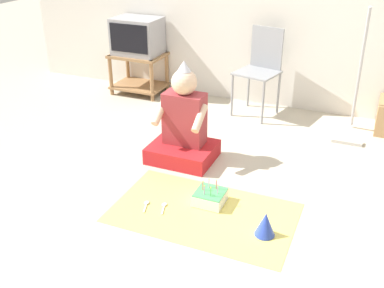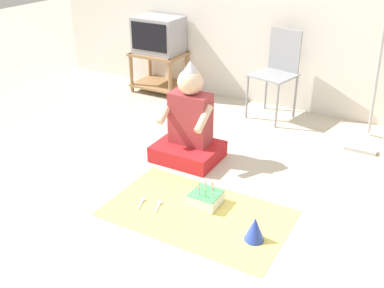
{
  "view_description": "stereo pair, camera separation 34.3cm",
  "coord_description": "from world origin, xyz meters",
  "px_view_note": "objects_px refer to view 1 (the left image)",
  "views": [
    {
      "loc": [
        0.95,
        -2.58,
        1.89
      ],
      "look_at": [
        -0.25,
        0.24,
        0.35
      ],
      "focal_mm": 42.0,
      "sensor_mm": 36.0,
      "label": 1
    },
    {
      "loc": [
        1.26,
        -2.43,
        1.89
      ],
      "look_at": [
        -0.25,
        0.24,
        0.35
      ],
      "focal_mm": 42.0,
      "sensor_mm": 36.0,
      "label": 2
    }
  ],
  "objects_px": {
    "dust_mop": "(354,102)",
    "birthday_cake": "(210,197)",
    "folding_chair": "(261,65)",
    "party_hat_blue": "(265,224)",
    "tv": "(137,36)",
    "person_seated": "(184,128)"
  },
  "relations": [
    {
      "from": "dust_mop",
      "to": "birthday_cake",
      "type": "bearing_deg",
      "value": -118.18
    },
    {
      "from": "dust_mop",
      "to": "folding_chair",
      "type": "bearing_deg",
      "value": 162.94
    },
    {
      "from": "dust_mop",
      "to": "party_hat_blue",
      "type": "xyz_separation_m",
      "value": [
        -0.36,
        -1.77,
        -0.28
      ]
    },
    {
      "from": "tv",
      "to": "dust_mop",
      "type": "bearing_deg",
      "value": -8.19
    },
    {
      "from": "tv",
      "to": "folding_chair",
      "type": "height_order",
      "value": "folding_chair"
    },
    {
      "from": "tv",
      "to": "folding_chair",
      "type": "bearing_deg",
      "value": -2.11
    },
    {
      "from": "folding_chair",
      "to": "dust_mop",
      "type": "bearing_deg",
      "value": -17.06
    },
    {
      "from": "tv",
      "to": "party_hat_blue",
      "type": "xyz_separation_m",
      "value": [
        2.11,
        -2.12,
        -0.59
      ]
    },
    {
      "from": "folding_chair",
      "to": "person_seated",
      "type": "distance_m",
      "value": 1.34
    },
    {
      "from": "party_hat_blue",
      "to": "birthday_cake",
      "type": "bearing_deg",
      "value": 155.61
    },
    {
      "from": "person_seated",
      "to": "birthday_cake",
      "type": "bearing_deg",
      "value": -50.71
    },
    {
      "from": "tv",
      "to": "party_hat_blue",
      "type": "height_order",
      "value": "tv"
    },
    {
      "from": "folding_chair",
      "to": "party_hat_blue",
      "type": "bearing_deg",
      "value": -73.35
    },
    {
      "from": "tv",
      "to": "birthday_cake",
      "type": "xyz_separation_m",
      "value": [
        1.64,
        -1.91,
        -0.63
      ]
    },
    {
      "from": "tv",
      "to": "birthday_cake",
      "type": "bearing_deg",
      "value": -49.36
    },
    {
      "from": "folding_chair",
      "to": "person_seated",
      "type": "height_order",
      "value": "folding_chair"
    },
    {
      "from": "party_hat_blue",
      "to": "dust_mop",
      "type": "bearing_deg",
      "value": 78.45
    },
    {
      "from": "folding_chair",
      "to": "birthday_cake",
      "type": "distance_m",
      "value": 1.92
    },
    {
      "from": "tv",
      "to": "party_hat_blue",
      "type": "relative_size",
      "value": 3.15
    },
    {
      "from": "person_seated",
      "to": "party_hat_blue",
      "type": "distance_m",
      "value": 1.24
    },
    {
      "from": "dust_mop",
      "to": "birthday_cake",
      "type": "distance_m",
      "value": 1.79
    },
    {
      "from": "birthday_cake",
      "to": "party_hat_blue",
      "type": "distance_m",
      "value": 0.52
    }
  ]
}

